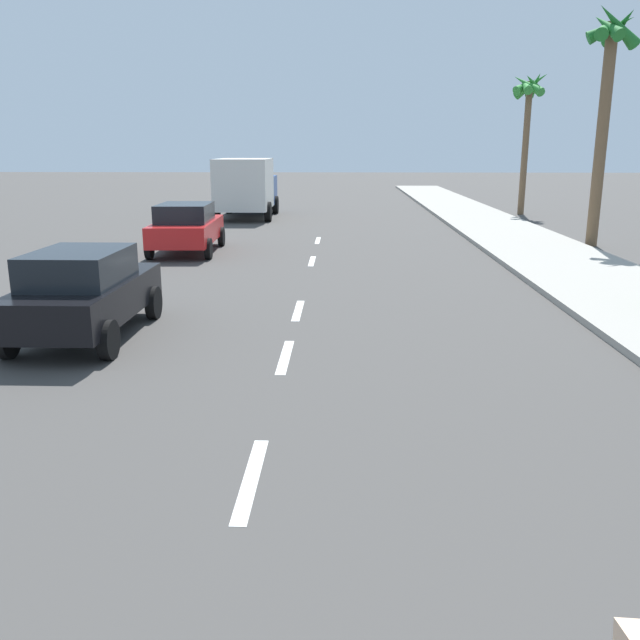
{
  "coord_description": "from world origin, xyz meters",
  "views": [
    {
      "loc": [
        0.91,
        2.54,
        3.24
      ],
      "look_at": [
        0.62,
        10.89,
        1.1
      ],
      "focal_mm": 37.58,
      "sensor_mm": 36.0,
      "label": 1
    }
  ],
  "objects_px": {
    "parked_car_black": "(84,291)",
    "delivery_truck": "(246,186)",
    "palm_tree_distant": "(528,101)",
    "palm_tree_far": "(608,73)",
    "parked_car_red": "(186,226)"
  },
  "relations": [
    {
      "from": "delivery_truck",
      "to": "palm_tree_far",
      "type": "distance_m",
      "value": 16.68
    },
    {
      "from": "parked_car_black",
      "to": "palm_tree_far",
      "type": "relative_size",
      "value": 0.5
    },
    {
      "from": "parked_car_red",
      "to": "palm_tree_far",
      "type": "relative_size",
      "value": 0.55
    },
    {
      "from": "palm_tree_distant",
      "to": "parked_car_red",
      "type": "bearing_deg",
      "value": -136.26
    },
    {
      "from": "palm_tree_distant",
      "to": "palm_tree_far",
      "type": "bearing_deg",
      "value": -92.44
    },
    {
      "from": "parked_car_black",
      "to": "palm_tree_far",
      "type": "height_order",
      "value": "palm_tree_far"
    },
    {
      "from": "palm_tree_far",
      "to": "delivery_truck",
      "type": "bearing_deg",
      "value": 144.83
    },
    {
      "from": "palm_tree_far",
      "to": "palm_tree_distant",
      "type": "bearing_deg",
      "value": 87.56
    },
    {
      "from": "parked_car_black",
      "to": "delivery_truck",
      "type": "height_order",
      "value": "delivery_truck"
    },
    {
      "from": "parked_car_red",
      "to": "delivery_truck",
      "type": "height_order",
      "value": "delivery_truck"
    },
    {
      "from": "parked_car_black",
      "to": "palm_tree_far",
      "type": "bearing_deg",
      "value": 42.35
    },
    {
      "from": "delivery_truck",
      "to": "palm_tree_far",
      "type": "height_order",
      "value": "palm_tree_far"
    },
    {
      "from": "parked_car_black",
      "to": "delivery_truck",
      "type": "relative_size",
      "value": 0.62
    },
    {
      "from": "delivery_truck",
      "to": "parked_car_black",
      "type": "bearing_deg",
      "value": -90.29
    },
    {
      "from": "parked_car_black",
      "to": "palm_tree_distant",
      "type": "bearing_deg",
      "value": 59.72
    }
  ]
}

